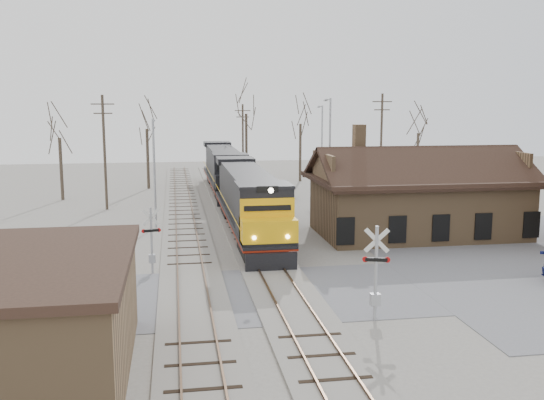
{
  "coord_description": "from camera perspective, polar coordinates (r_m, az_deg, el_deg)",
  "views": [
    {
      "loc": [
        -5.27,
        -28.79,
        9.45
      ],
      "look_at": [
        0.89,
        9.0,
        3.29
      ],
      "focal_mm": 40.0,
      "sensor_mm": 36.0,
      "label": 1
    }
  ],
  "objects": [
    {
      "name": "track_siding",
      "position": [
        44.79,
        -8.08,
        -3.04
      ],
      "size": [
        3.4,
        90.0,
        0.24
      ],
      "color": "gray",
      "rests_on": "ground"
    },
    {
      "name": "streetlight_a",
      "position": [
        46.77,
        -11.02,
        3.11
      ],
      "size": [
        0.25,
        2.04,
        8.28
      ],
      "color": "#A5A8AD",
      "rests_on": "ground"
    },
    {
      "name": "utility_pole_b",
      "position": [
        76.92,
        -2.76,
        5.71
      ],
      "size": [
        2.0,
        0.24,
        9.28
      ],
      "color": "#382D23",
      "rests_on": "ground"
    },
    {
      "name": "depot",
      "position": [
        44.85,
        13.5,
        -0.14
      ],
      "size": [
        15.2,
        9.31,
        7.9
      ],
      "color": "olive",
      "rests_on": "ground"
    },
    {
      "name": "ground",
      "position": [
        30.76,
        1.07,
        -8.75
      ],
      "size": [
        140.0,
        140.0,
        0.0
      ],
      "primitive_type": "plane",
      "color": "gray",
      "rests_on": "ground"
    },
    {
      "name": "streetlight_b",
      "position": [
        52.37,
        5.42,
        4.73
      ],
      "size": [
        0.25,
        2.04,
        9.83
      ],
      "color": "#A5A8AD",
      "rests_on": "ground"
    },
    {
      "name": "crossbuck_near",
      "position": [
        26.89,
        9.74,
        -7.14
      ],
      "size": [
        1.19,
        0.38,
        4.23
      ],
      "rotation": [
        0.0,
        0.0,
        -0.25
      ],
      "color": "#A5A8AD",
      "rests_on": "ground"
    },
    {
      "name": "crossbuck_far",
      "position": [
        34.4,
        -11.27,
        -3.91
      ],
      "size": [
        1.06,
        0.32,
        3.75
      ],
      "rotation": [
        0.0,
        0.0,
        3.34
      ],
      "color": "#A5A8AD",
      "rests_on": "ground"
    },
    {
      "name": "utility_pole_c",
      "position": [
        61.78,
        10.23,
        5.25
      ],
      "size": [
        2.0,
        0.24,
        10.35
      ],
      "color": "#382D23",
      "rests_on": "ground"
    },
    {
      "name": "utility_pole_a",
      "position": [
        55.5,
        -15.49,
        4.52
      ],
      "size": [
        2.0,
        0.24,
        10.13
      ],
      "color": "#382D23",
      "rests_on": "ground"
    },
    {
      "name": "tree_d",
      "position": [
        73.23,
        2.7,
        8.07
      ],
      "size": [
        4.64,
        4.64,
        11.37
      ],
      "color": "#382D23",
      "rests_on": "ground"
    },
    {
      "name": "track_main",
      "position": [
        45.09,
        -2.35,
        -2.87
      ],
      "size": [
        3.4,
        90.0,
        0.24
      ],
      "color": "gray",
      "rests_on": "ground"
    },
    {
      "name": "tree_c",
      "position": [
        77.42,
        -2.45,
        9.1
      ],
      "size": [
        5.38,
        5.38,
        13.19
      ],
      "color": "#382D23",
      "rests_on": "ground"
    },
    {
      "name": "tree_e",
      "position": [
        71.6,
        13.63,
        6.93
      ],
      "size": [
        4.01,
        4.01,
        9.84
      ],
      "color": "#382D23",
      "rests_on": "ground"
    },
    {
      "name": "streetlight_c",
      "position": [
        66.52,
        4.69,
        5.38
      ],
      "size": [
        0.25,
        2.04,
        9.17
      ],
      "color": "#A5A8AD",
      "rests_on": "ground"
    },
    {
      "name": "locomotive_trailing",
      "position": [
        64.84,
        -4.55,
        2.96
      ],
      "size": [
        3.19,
        21.36,
        4.49
      ],
      "color": "black",
      "rests_on": "ground"
    },
    {
      "name": "road",
      "position": [
        30.75,
        1.08,
        -8.72
      ],
      "size": [
        60.0,
        9.0,
        0.03
      ],
      "primitive_type": "cube",
      "color": "slate",
      "rests_on": "ground"
    },
    {
      "name": "tree_b",
      "position": [
        68.12,
        -11.73,
        7.48
      ],
      "size": [
        4.41,
        4.41,
        10.81
      ],
      "color": "#382D23",
      "rests_on": "ground"
    },
    {
      "name": "locomotive_lead",
      "position": [
        43.5,
        -2.18,
        -0.06
      ],
      "size": [
        3.19,
        21.36,
        4.74
      ],
      "color": "black",
      "rests_on": "ground"
    },
    {
      "name": "tree_a",
      "position": [
        62.33,
        -19.42,
        6.44
      ],
      "size": [
        4.05,
        4.05,
        9.93
      ],
      "color": "#382D23",
      "rests_on": "ground"
    }
  ]
}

